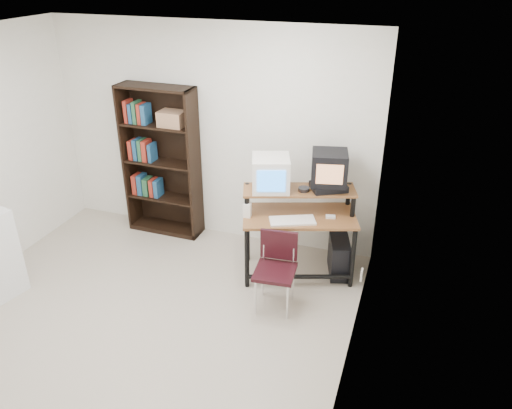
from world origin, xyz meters
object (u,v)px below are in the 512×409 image
(crt_tv, at_px, (329,168))
(school_chair, at_px, (276,263))
(bookshelf, at_px, (162,160))
(computer_desk, at_px, (299,218))
(crt_monitor, at_px, (271,174))
(pc_tower, at_px, (339,256))

(crt_tv, bearing_deg, school_chair, -123.44)
(school_chair, xyz_separation_m, bookshelf, (-1.79, 1.05, 0.48))
(computer_desk, xyz_separation_m, crt_monitor, (-0.33, 0.01, 0.47))
(school_chair, bearing_deg, crt_tv, 63.94)
(crt_monitor, height_order, pc_tower, crt_monitor)
(crt_tv, height_order, pc_tower, crt_tv)
(crt_tv, xyz_separation_m, pc_tower, (0.19, -0.07, -1.01))
(computer_desk, distance_m, crt_tv, 0.63)
(computer_desk, height_order, pc_tower, computer_desk)
(crt_tv, bearing_deg, bookshelf, 161.42)
(crt_monitor, relative_size, bookshelf, 0.26)
(computer_desk, bearing_deg, pc_tower, -1.51)
(crt_monitor, bearing_deg, crt_tv, -0.20)
(pc_tower, bearing_deg, crt_monitor, 173.62)
(computer_desk, distance_m, crt_monitor, 0.57)
(school_chair, relative_size, bookshelf, 0.42)
(crt_monitor, bearing_deg, pc_tower, -9.29)
(crt_tv, distance_m, bookshelf, 2.14)
(crt_tv, height_order, school_chair, crt_tv)
(computer_desk, xyz_separation_m, crt_tv, (0.25, 0.20, 0.54))
(crt_tv, distance_m, school_chair, 1.15)
(computer_desk, relative_size, school_chair, 1.68)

